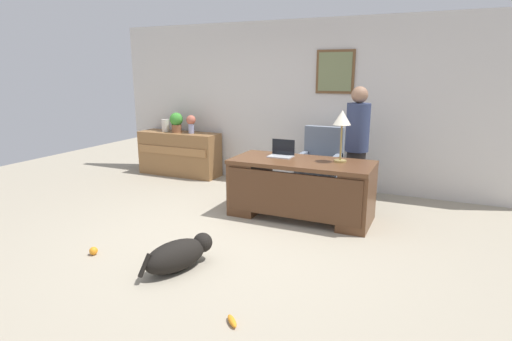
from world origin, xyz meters
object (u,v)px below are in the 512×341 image
Objects in this scene: armchair at (320,166)px; laptop at (282,152)px; vase_empty at (165,125)px; desk at (300,187)px; credenza at (180,154)px; potted_plant at (176,121)px; dog_lying at (179,255)px; desk_lamp at (342,121)px; vase_with_flowers at (191,122)px; person_standing at (357,147)px; dog_toy_bone at (232,321)px; dog_toy_ball at (94,251)px.

laptop is at bearing -109.96° from armchair.
desk is at bearing -22.86° from vase_empty.
credenza is 1.44× the size of armchair.
credenza is at bearing -1.87° from potted_plant.
vase_empty is (-2.47, 3.18, 0.75)m from dog_lying.
desk_lamp is at bearing -19.30° from credenza.
desk_lamp reaches higher than vase_with_flowers.
dog_lying is at bearing -114.16° from person_standing.
dog_toy_bone is at bearing -94.17° from desk_lamp.
dog_lying is 2.43× the size of vase_with_flowers.
dog_lying is 3.52× the size of vase_empty.
potted_plant is 4.98m from dog_toy_bone.
desk is 3.07m from credenza.
vase_empty is 0.26m from potted_plant.
dog_toy_ball is at bearing -69.85° from potted_plant.
dog_toy_bone is at bearing -14.11° from dog_toy_ball.
laptop is 2.63m from dog_toy_ball.
vase_with_flowers is (-1.90, 3.18, 0.84)m from dog_lying.
vase_empty is 1.34× the size of dog_toy_bone.
person_standing is at bearing 80.72° from desk_lamp.
potted_plant is (-2.81, 0.28, 0.51)m from armchair.
desk is 2.00m from dog_lying.
credenza is 1.94× the size of dog_lying.
vase_empty reaches higher than dog_toy_bone.
laptop is at bearing 179.19° from desk_lamp.
vase_empty is at bearing 157.63° from laptop.
laptop is at bearing -27.40° from vase_with_flowers.
credenza is at bearing 129.16° from dog_toy_bone.
desk is 5.71× the size of laptop.
armchair is 2.97× the size of potted_plant.
desk is 3.16m from potted_plant.
potted_plant is at bearing 0.00° from vase_empty.
person_standing is at bearing 65.84° from dog_lying.
dog_lying is 2.49× the size of laptop.
desk_lamp is (0.47, 0.16, 0.87)m from desk.
person_standing is 2.13× the size of dog_lying.
laptop is 3.69× the size of dog_toy_ball.
desk_lamp is 2.92m from dog_toy_bone.
laptop is (-0.89, -0.56, -0.05)m from person_standing.
vase_empty reaches higher than dog_toy_ball.
credenza is 3.43m from person_standing.
dog_lying is 1.02m from dog_toy_ball.
person_standing reaches higher than desk_lamp.
dog_toy_bone is (1.90, -0.48, -0.02)m from dog_toy_ball.
desk is 1.19× the size of credenza.
desk_lamp reaches higher than desk.
credenza is 4.87m from dog_toy_bone.
armchair is 6.36× the size of dog_toy_bone.
person_standing is at bearing -26.81° from armchair.
desk is at bearing -24.93° from credenza.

